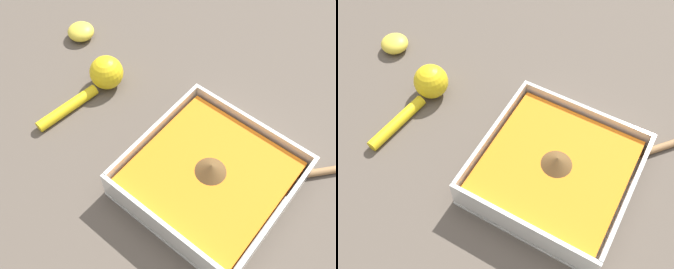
{
  "view_description": "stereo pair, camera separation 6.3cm",
  "coord_description": "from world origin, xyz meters",
  "views": [
    {
      "loc": [
        0.1,
        -0.25,
        0.55
      ],
      "look_at": [
        -0.13,
        0.02,
        0.03
      ],
      "focal_mm": 42.0,
      "sensor_mm": 36.0,
      "label": 1
    },
    {
      "loc": [
        0.05,
        -0.29,
        0.55
      ],
      "look_at": [
        -0.13,
        0.02,
        0.03
      ],
      "focal_mm": 42.0,
      "sensor_mm": 36.0,
      "label": 2
    }
  ],
  "objects": [
    {
      "name": "lemon_squeezer",
      "position": [
        -0.3,
        0.04,
        0.03
      ],
      "size": [
        0.06,
        0.18,
        0.06
      ],
      "rotation": [
        0.0,
        0.0,
        1.47
      ],
      "color": "yellow",
      "rests_on": "ground_plane"
    },
    {
      "name": "lemon_half",
      "position": [
        -0.43,
        0.11,
        0.01
      ],
      "size": [
        0.05,
        0.05,
        0.03
      ],
      "color": "yellow",
      "rests_on": "ground_plane"
    },
    {
      "name": "square_dish",
      "position": [
        -0.03,
        0.0,
        0.02
      ],
      "size": [
        0.22,
        0.22,
        0.06
      ],
      "color": "silver",
      "rests_on": "ground_plane"
    },
    {
      "name": "ground_plane",
      "position": [
        0.0,
        0.0,
        0.0
      ],
      "size": [
        4.0,
        4.0,
        0.0
      ],
      "primitive_type": "plane",
      "color": "brown"
    }
  ]
}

